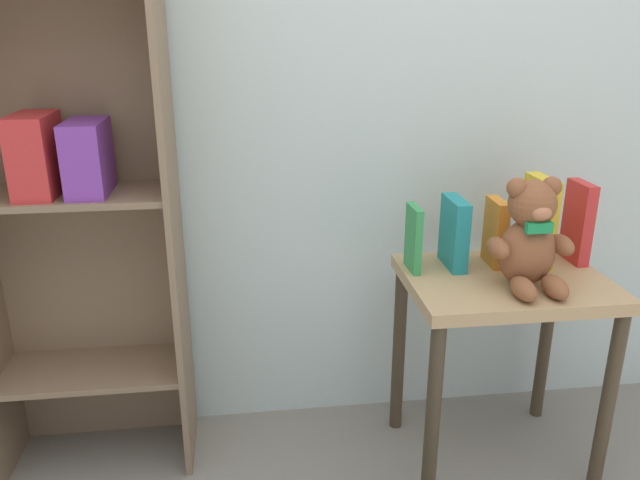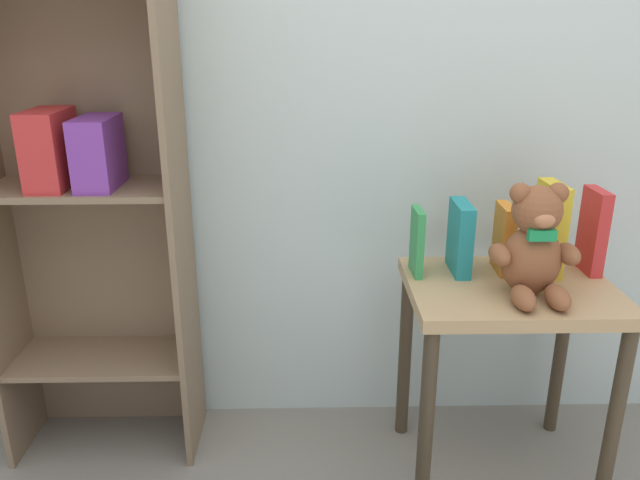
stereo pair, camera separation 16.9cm
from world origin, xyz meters
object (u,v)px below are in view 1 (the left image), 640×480
at_px(display_table, 502,311).
at_px(teddy_bear, 530,238).
at_px(book_standing_red, 578,222).
at_px(book_standing_orange, 495,232).
at_px(book_standing_green, 413,239).
at_px(book_standing_teal, 454,233).
at_px(bookshelf_side, 67,156).
at_px(book_standing_yellow, 539,221).

bearing_deg(display_table, teddy_bear, -69.28).
height_order(teddy_bear, book_standing_red, teddy_bear).
relative_size(teddy_bear, book_standing_orange, 1.53).
bearing_deg(display_table, book_standing_green, 161.16).
height_order(book_standing_teal, book_standing_orange, book_standing_teal).
height_order(teddy_bear, book_standing_orange, teddy_bear).
relative_size(display_table, book_standing_teal, 2.98).
bearing_deg(display_table, book_standing_red, 20.63).
distance_m(display_table, book_standing_orange, 0.23).
bearing_deg(book_standing_red, bookshelf_side, 175.12).
xyz_separation_m(display_table, book_standing_yellow, (0.12, 0.09, 0.24)).
height_order(book_standing_teal, book_standing_yellow, book_standing_yellow).
bearing_deg(book_standing_red, display_table, -160.32).
bearing_deg(display_table, book_standing_teal, 141.36).
height_order(bookshelf_side, book_standing_teal, bookshelf_side).
height_order(teddy_bear, book_standing_yellow, teddy_bear).
bearing_deg(book_standing_green, book_standing_teal, 5.12).
relative_size(book_standing_teal, book_standing_orange, 1.04).
bearing_deg(book_standing_green, book_standing_red, -0.55).
xyz_separation_m(book_standing_green, book_standing_yellow, (0.37, 0.01, 0.03)).
distance_m(teddy_bear, book_standing_red, 0.27).
distance_m(bookshelf_side, book_standing_green, 0.97).
bearing_deg(display_table, bookshelf_side, 170.81).
xyz_separation_m(teddy_bear, book_standing_teal, (-0.15, 0.16, -0.03)).
distance_m(book_standing_teal, book_standing_orange, 0.12).
xyz_separation_m(display_table, book_standing_green, (-0.25, 0.08, 0.20)).
xyz_separation_m(book_standing_orange, book_standing_red, (0.25, -0.01, 0.02)).
bearing_deg(book_standing_red, book_standing_green, -179.94).
bearing_deg(bookshelf_side, book_standing_red, -3.92).
bearing_deg(book_standing_teal, book_standing_yellow, -1.66).
distance_m(display_table, book_standing_yellow, 0.28).
distance_m(book_standing_green, book_standing_red, 0.50).
bearing_deg(book_standing_yellow, book_standing_red, -0.27).
xyz_separation_m(bookshelf_side, book_standing_red, (1.43, -0.10, -0.21)).
bearing_deg(book_standing_teal, book_standing_green, -172.91).
bearing_deg(book_standing_green, bookshelf_side, 171.92).
height_order(bookshelf_side, display_table, bookshelf_side).
relative_size(bookshelf_side, teddy_bear, 5.61).
bearing_deg(book_standing_teal, bookshelf_side, 175.42).
relative_size(display_table, book_standing_orange, 3.10).
bearing_deg(book_standing_teal, book_standing_red, -0.48).
bearing_deg(book_standing_yellow, book_standing_green, 179.12).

